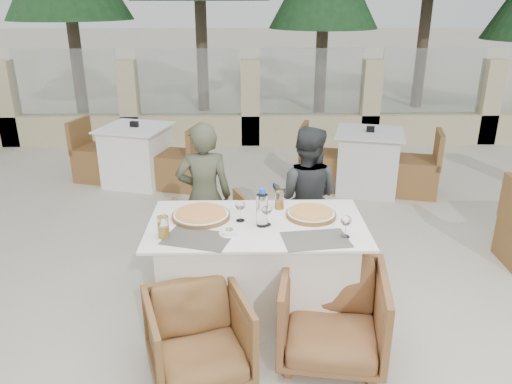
{
  "coord_description": "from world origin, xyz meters",
  "views": [
    {
      "loc": [
        -0.07,
        -3.46,
        2.32
      ],
      "look_at": [
        0.0,
        0.19,
        0.9
      ],
      "focal_mm": 35.0,
      "sensor_mm": 36.0,
      "label": 1
    }
  ],
  "objects_px": {
    "armchair_far_left": "(216,232)",
    "bg_table_a": "(137,155)",
    "armchair_near_left": "(198,337)",
    "armchair_near_right": "(332,315)",
    "wine_glass_centre": "(240,210)",
    "diner_right": "(306,197)",
    "beer_glass_right": "(279,200)",
    "dining_table": "(257,269)",
    "diner_left": "(204,197)",
    "water_bottle": "(262,207)",
    "wine_glass_corner": "(346,225)",
    "bg_table_b": "(368,161)",
    "beer_glass_left": "(163,227)",
    "olive_dish": "(229,231)",
    "pizza_right": "(311,214)",
    "wine_glass_near": "(267,214)",
    "pizza_left": "(201,214)",
    "armchair_far_right": "(290,236)"
  },
  "relations": [
    {
      "from": "armchair_far_left",
      "to": "bg_table_a",
      "type": "distance_m",
      "value": 2.47
    },
    {
      "from": "armchair_near_left",
      "to": "armchair_near_right",
      "type": "bearing_deg",
      "value": -7.12
    },
    {
      "from": "wine_glass_centre",
      "to": "diner_right",
      "type": "height_order",
      "value": "diner_right"
    },
    {
      "from": "beer_glass_right",
      "to": "diner_right",
      "type": "bearing_deg",
      "value": 62.46
    },
    {
      "from": "dining_table",
      "to": "diner_left",
      "type": "height_order",
      "value": "diner_left"
    },
    {
      "from": "armchair_near_left",
      "to": "beer_glass_right",
      "type": "bearing_deg",
      "value": 41.27
    },
    {
      "from": "dining_table",
      "to": "water_bottle",
      "type": "xyz_separation_m",
      "value": [
        0.04,
        -0.04,
        0.53
      ]
    },
    {
      "from": "wine_glass_corner",
      "to": "diner_left",
      "type": "bearing_deg",
      "value": 136.32
    },
    {
      "from": "wine_glass_corner",
      "to": "bg_table_b",
      "type": "distance_m",
      "value": 3.07
    },
    {
      "from": "armchair_near_right",
      "to": "diner_right",
      "type": "relative_size",
      "value": 0.55
    },
    {
      "from": "beer_glass_left",
      "to": "olive_dish",
      "type": "xyz_separation_m",
      "value": [
        0.45,
        0.03,
        -0.06
      ]
    },
    {
      "from": "olive_dish",
      "to": "diner_left",
      "type": "bearing_deg",
      "value": 104.98
    },
    {
      "from": "dining_table",
      "to": "diner_left",
      "type": "relative_size",
      "value": 1.19
    },
    {
      "from": "wine_glass_corner",
      "to": "armchair_far_left",
      "type": "height_order",
      "value": "wine_glass_corner"
    },
    {
      "from": "pizza_right",
      "to": "armchair_far_left",
      "type": "bearing_deg",
      "value": 137.72
    },
    {
      "from": "dining_table",
      "to": "olive_dish",
      "type": "xyz_separation_m",
      "value": [
        -0.2,
        -0.18,
        0.41
      ]
    },
    {
      "from": "wine_glass_near",
      "to": "wine_glass_corner",
      "type": "xyz_separation_m",
      "value": [
        0.54,
        -0.21,
        0.0
      ]
    },
    {
      "from": "pizza_right",
      "to": "armchair_near_left",
      "type": "relative_size",
      "value": 0.6
    },
    {
      "from": "beer_glass_right",
      "to": "armchair_near_right",
      "type": "height_order",
      "value": "beer_glass_right"
    },
    {
      "from": "dining_table",
      "to": "wine_glass_centre",
      "type": "xyz_separation_m",
      "value": [
        -0.12,
        0.04,
        0.48
      ]
    },
    {
      "from": "armchair_near_left",
      "to": "armchair_near_right",
      "type": "height_order",
      "value": "armchair_near_right"
    },
    {
      "from": "diner_right",
      "to": "bg_table_a",
      "type": "bearing_deg",
      "value": -30.27
    },
    {
      "from": "wine_glass_near",
      "to": "beer_glass_left",
      "type": "distance_m",
      "value": 0.75
    },
    {
      "from": "pizza_left",
      "to": "water_bottle",
      "type": "xyz_separation_m",
      "value": [
        0.46,
        -0.15,
        0.12
      ]
    },
    {
      "from": "water_bottle",
      "to": "armchair_far_right",
      "type": "distance_m",
      "value": 1.04
    },
    {
      "from": "wine_glass_near",
      "to": "bg_table_a",
      "type": "relative_size",
      "value": 0.11
    },
    {
      "from": "wine_glass_near",
      "to": "armchair_near_left",
      "type": "height_order",
      "value": "wine_glass_near"
    },
    {
      "from": "armchair_near_right",
      "to": "diner_left",
      "type": "height_order",
      "value": "diner_left"
    },
    {
      "from": "diner_right",
      "to": "bg_table_b",
      "type": "relative_size",
      "value": 0.8
    },
    {
      "from": "wine_glass_centre",
      "to": "beer_glass_left",
      "type": "distance_m",
      "value": 0.59
    },
    {
      "from": "water_bottle",
      "to": "wine_glass_near",
      "type": "xyz_separation_m",
      "value": [
        0.03,
        0.01,
        -0.05
      ]
    },
    {
      "from": "pizza_right",
      "to": "diner_right",
      "type": "height_order",
      "value": "diner_right"
    },
    {
      "from": "armchair_far_left",
      "to": "bg_table_b",
      "type": "distance_m",
      "value": 2.6
    },
    {
      "from": "diner_right",
      "to": "bg_table_a",
      "type": "height_order",
      "value": "diner_right"
    },
    {
      "from": "pizza_right",
      "to": "wine_glass_near",
      "type": "height_order",
      "value": "wine_glass_near"
    },
    {
      "from": "beer_glass_left",
      "to": "diner_right",
      "type": "relative_size",
      "value": 0.12
    },
    {
      "from": "pizza_left",
      "to": "beer_glass_left",
      "type": "relative_size",
      "value": 2.82
    },
    {
      "from": "diner_right",
      "to": "pizza_left",
      "type": "bearing_deg",
      "value": 55.94
    },
    {
      "from": "pizza_right",
      "to": "bg_table_b",
      "type": "distance_m",
      "value": 2.8
    },
    {
      "from": "olive_dish",
      "to": "beer_glass_right",
      "type": "bearing_deg",
      "value": 50.18
    },
    {
      "from": "wine_glass_corner",
      "to": "wine_glass_near",
      "type": "bearing_deg",
      "value": 158.96
    },
    {
      "from": "dining_table",
      "to": "bg_table_b",
      "type": "relative_size",
      "value": 0.98
    },
    {
      "from": "wine_glass_centre",
      "to": "diner_right",
      "type": "distance_m",
      "value": 0.97
    },
    {
      "from": "armchair_near_left",
      "to": "bg_table_b",
      "type": "xyz_separation_m",
      "value": [
        1.86,
        3.37,
        0.1
      ]
    },
    {
      "from": "diner_right",
      "to": "armchair_near_right",
      "type": "bearing_deg",
      "value": 109.63
    },
    {
      "from": "pizza_right",
      "to": "armchair_near_right",
      "type": "bearing_deg",
      "value": -82.57
    },
    {
      "from": "dining_table",
      "to": "armchair_near_right",
      "type": "bearing_deg",
      "value": -46.51
    },
    {
      "from": "diner_right",
      "to": "bg_table_a",
      "type": "xyz_separation_m",
      "value": [
        -1.98,
        2.2,
        -0.27
      ]
    },
    {
      "from": "pizza_left",
      "to": "pizza_right",
      "type": "height_order",
      "value": "pizza_left"
    },
    {
      "from": "bg_table_a",
      "to": "dining_table",
      "type": "bearing_deg",
      "value": -47.33
    }
  ]
}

